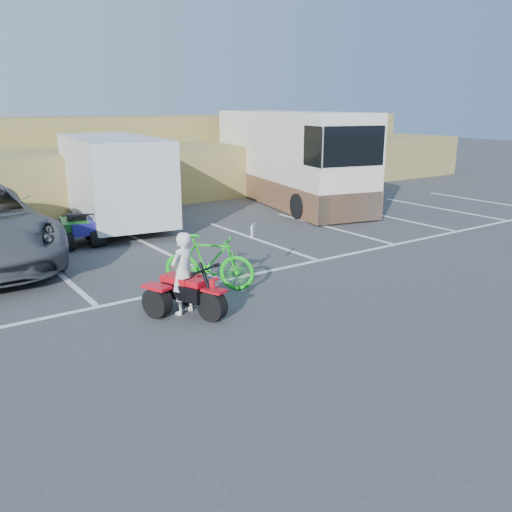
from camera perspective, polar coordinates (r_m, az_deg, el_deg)
ground at (r=9.66m, az=3.97°, el=-6.28°), size 100.00×100.00×0.00m
parking_stripes at (r=13.30m, az=-4.11°, el=-0.10°), size 28.00×5.16×0.01m
grass_embankment at (r=23.24m, az=-20.95°, el=9.23°), size 40.00×8.50×3.10m
red_trike_atv at (r=9.76m, az=-6.90°, el=-6.12°), size 1.53×1.73×0.93m
rider at (r=9.61m, az=-7.72°, el=-1.82°), size 0.63×0.53×1.48m
green_dirt_bike at (r=10.89m, az=-4.97°, el=-0.64°), size 1.68×1.71×1.12m
cargo_trailer at (r=17.31m, az=-14.76°, el=7.97°), size 3.04×5.99×2.68m
rv_motorhome at (r=20.99m, az=3.33°, el=9.69°), size 4.30×9.52×3.32m
quad_atv_blue at (r=15.19m, az=-18.03°, el=1.13°), size 1.06×1.41×0.91m
quad_atv_green at (r=15.23m, az=-18.40°, el=1.14°), size 1.33×1.61×0.93m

